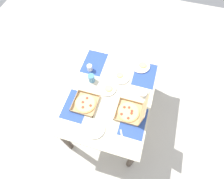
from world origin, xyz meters
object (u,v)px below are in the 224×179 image
object	(u,v)px
pizza_box_corner_right	(85,103)
condiment_bowl	(142,93)
cup_clear_right	(91,78)
cup_red	(90,68)
plate_far_left	(95,129)
pizza_box_corner_left	(132,111)
plate_near_right	(141,65)
plate_far_right	(121,77)
plate_near_left	(107,88)

from	to	relation	value
pizza_box_corner_right	condiment_bowl	world-z (taller)	condiment_bowl
cup_clear_right	cup_red	bearing A→B (deg)	-152.41
plate_far_left	cup_red	distance (m)	0.75
pizza_box_corner_left	plate_near_right	size ratio (longest dim) A/B	1.28
pizza_box_corner_right	cup_red	xyz separation A→B (m)	(-0.44, -0.10, 0.03)
plate_far_right	plate_near_right	distance (m)	0.30
plate_near_right	plate_far_left	bearing A→B (deg)	-17.31
plate_far_left	condiment_bowl	size ratio (longest dim) A/B	2.15
pizza_box_corner_right	condiment_bowl	bearing A→B (deg)	117.07
cup_red	plate_near_right	bearing A→B (deg)	111.67
plate_near_left	condiment_bowl	bearing A→B (deg)	95.45
cup_clear_right	plate_near_left	bearing A→B (deg)	75.99
pizza_box_corner_right	plate_near_right	world-z (taller)	pizza_box_corner_right
plate_far_right	plate_near_left	size ratio (longest dim) A/B	0.92
plate_near_left	cup_red	bearing A→B (deg)	-124.41
pizza_box_corner_right	cup_red	world-z (taller)	cup_red
plate_near_right	pizza_box_corner_right	bearing A→B (deg)	-35.24
plate_near_left	cup_red	size ratio (longest dim) A/B	2.60
pizza_box_corner_right	pizza_box_corner_left	bearing A→B (deg)	94.25
pizza_box_corner_left	cup_red	bearing A→B (deg)	-123.45
plate_near_right	cup_clear_right	distance (m)	0.63
plate_near_left	plate_near_right	size ratio (longest dim) A/B	0.94
cup_clear_right	pizza_box_corner_left	bearing A→B (deg)	63.69
plate_far_right	plate_near_right	xyz separation A→B (m)	(-0.23, 0.19, 0.00)
pizza_box_corner_left	cup_clear_right	size ratio (longest dim) A/B	2.91
pizza_box_corner_right	condiment_bowl	size ratio (longest dim) A/B	2.71
pizza_box_corner_left	cup_red	world-z (taller)	pizza_box_corner_left
pizza_box_corner_right	cup_clear_right	world-z (taller)	cup_clear_right
plate_near_right	cup_red	bearing A→B (deg)	-68.33
pizza_box_corner_left	cup_clear_right	world-z (taller)	pizza_box_corner_left
pizza_box_corner_right	plate_far_left	world-z (taller)	pizza_box_corner_right
pizza_box_corner_right	plate_near_left	distance (m)	0.31
pizza_box_corner_right	plate_far_right	size ratio (longest dim) A/B	1.28
plate_near_right	pizza_box_corner_left	bearing A→B (deg)	2.99
plate_far_right	condiment_bowl	size ratio (longest dim) A/B	2.12
pizza_box_corner_left	plate_far_right	world-z (taller)	pizza_box_corner_left
condiment_bowl	plate_far_left	bearing A→B (deg)	-35.67
pizza_box_corner_right	plate_near_left	xyz separation A→B (m)	(-0.26, 0.17, -0.00)
cup_clear_right	cup_red	world-z (taller)	cup_clear_right
plate_near_right	condiment_bowl	world-z (taller)	condiment_bowl
plate_near_right	cup_red	world-z (taller)	cup_red
plate_far_left	plate_far_right	world-z (taller)	plate_far_right
plate_near_left	cup_clear_right	xyz separation A→B (m)	(-0.05, -0.20, 0.04)
cup_clear_right	plate_far_left	bearing A→B (deg)	22.22
plate_far_right	cup_clear_right	size ratio (longest dim) A/B	1.99
plate_far_left	condiment_bowl	distance (m)	0.66
pizza_box_corner_left	plate_near_right	distance (m)	0.64
pizza_box_corner_left	condiment_bowl	distance (m)	0.27
plate_far_left	plate_near_left	size ratio (longest dim) A/B	0.94
plate_far_right	condiment_bowl	world-z (taller)	condiment_bowl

